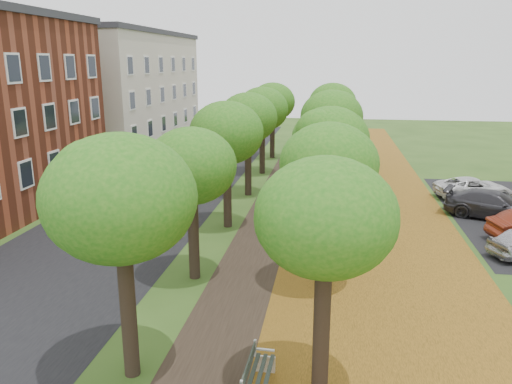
% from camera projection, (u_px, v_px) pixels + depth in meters
% --- Properties ---
extents(ground, '(120.00, 120.00, 0.00)m').
position_uv_depth(ground, '(216.00, 382.00, 12.59)').
color(ground, '#2D4C19').
rests_on(ground, ground).
extents(street_asphalt, '(8.00, 70.00, 0.01)m').
position_uv_depth(street_asphalt, '(147.00, 205.00, 28.02)').
color(street_asphalt, black).
rests_on(street_asphalt, ground).
extents(footpath, '(3.20, 70.00, 0.01)m').
position_uv_depth(footpath, '(279.00, 211.00, 26.92)').
color(footpath, black).
rests_on(footpath, ground).
extents(leaf_verge, '(7.50, 70.00, 0.01)m').
position_uv_depth(leaf_verge, '(374.00, 215.00, 26.19)').
color(leaf_verge, '#97631B').
rests_on(leaf_verge, ground).
extents(tree_row_west, '(3.61, 33.61, 6.01)m').
position_uv_depth(tree_row_west, '(238.00, 128.00, 26.11)').
color(tree_row_west, black).
rests_on(tree_row_west, ground).
extents(tree_row_east, '(3.61, 33.61, 6.01)m').
position_uv_depth(tree_row_east, '(331.00, 129.00, 25.41)').
color(tree_row_east, black).
rests_on(tree_row_east, ground).
extents(building_cream, '(10.30, 20.30, 10.40)m').
position_uv_depth(building_cream, '(115.00, 90.00, 45.29)').
color(building_cream, beige).
rests_on(building_cream, ground).
extents(bench, '(0.60, 1.89, 0.88)m').
position_uv_depth(bench, '(257.00, 376.00, 12.06)').
color(bench, '#252E27').
rests_on(bench, ground).
extents(car_grey, '(5.21, 3.69, 1.40)m').
position_uv_depth(car_grey, '(494.00, 205.00, 25.45)').
color(car_grey, '#2E2E32').
rests_on(car_grey, ground).
extents(car_white, '(4.71, 2.92, 1.22)m').
position_uv_depth(car_white, '(473.00, 188.00, 29.26)').
color(car_white, silver).
rests_on(car_white, ground).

